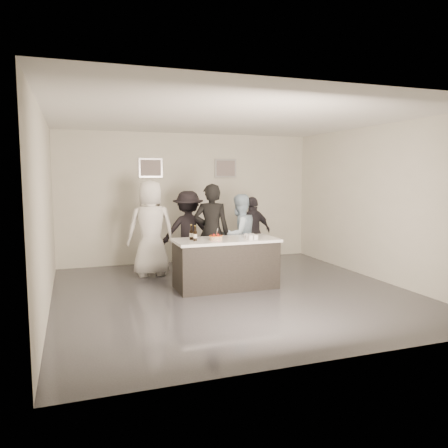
% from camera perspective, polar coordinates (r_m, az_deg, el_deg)
% --- Properties ---
extents(floor, '(6.00, 6.00, 0.00)m').
position_cam_1_polar(floor, '(7.73, 1.24, -8.90)').
color(floor, '#3D3D42').
rests_on(floor, ground).
extents(ceiling, '(6.00, 6.00, 0.00)m').
position_cam_1_polar(ceiling, '(7.51, 1.29, 13.74)').
color(ceiling, white).
extents(wall_back, '(6.00, 0.04, 3.00)m').
position_cam_1_polar(wall_back, '(10.33, -4.59, 3.41)').
color(wall_back, beige).
rests_on(wall_back, ground).
extents(wall_front, '(6.00, 0.04, 3.00)m').
position_cam_1_polar(wall_front, '(4.79, 13.93, -0.29)').
color(wall_front, beige).
rests_on(wall_front, ground).
extents(wall_left, '(0.04, 6.00, 3.00)m').
position_cam_1_polar(wall_left, '(7.01, -22.36, 1.50)').
color(wall_left, beige).
rests_on(wall_left, ground).
extents(wall_right, '(0.04, 6.00, 3.00)m').
position_cam_1_polar(wall_right, '(8.97, 19.53, 2.59)').
color(wall_right, beige).
rests_on(wall_right, ground).
extents(picture_left, '(0.54, 0.04, 0.44)m').
position_cam_1_polar(picture_left, '(10.10, -9.56, 7.24)').
color(picture_left, '#B2B2B7').
rests_on(picture_left, wall_back).
extents(picture_right, '(0.54, 0.04, 0.44)m').
position_cam_1_polar(picture_right, '(10.55, 0.19, 7.29)').
color(picture_right, '#B2B2B7').
rests_on(picture_right, wall_back).
extents(bar_counter, '(1.86, 0.86, 0.90)m').
position_cam_1_polar(bar_counter, '(7.93, 0.24, -5.16)').
color(bar_counter, white).
rests_on(bar_counter, ground).
extents(cake, '(0.23, 0.23, 0.07)m').
position_cam_1_polar(cake, '(7.70, -1.08, -1.83)').
color(cake, '#E95918').
rests_on(cake, bar_counter).
extents(beer_bottle_a, '(0.07, 0.07, 0.26)m').
position_cam_1_polar(beer_bottle_a, '(7.75, -4.29, -1.10)').
color(beer_bottle_a, black).
rests_on(beer_bottle_a, bar_counter).
extents(beer_bottle_b, '(0.07, 0.07, 0.26)m').
position_cam_1_polar(beer_bottle_b, '(7.60, -3.79, -1.24)').
color(beer_bottle_b, black).
rests_on(beer_bottle_b, bar_counter).
extents(tumbler_cluster, '(0.19, 0.30, 0.08)m').
position_cam_1_polar(tumbler_cluster, '(7.90, 3.54, -1.62)').
color(tumbler_cluster, '#C46312').
rests_on(tumbler_cluster, bar_counter).
extents(candles, '(0.24, 0.08, 0.01)m').
position_cam_1_polar(candles, '(7.51, -1.17, -2.30)').
color(candles, pink).
rests_on(candles, bar_counter).
extents(person_main_black, '(0.80, 0.66, 1.88)m').
position_cam_1_polar(person_main_black, '(8.50, -1.63, -1.03)').
color(person_main_black, black).
rests_on(person_main_black, ground).
extents(person_main_blue, '(0.97, 0.87, 1.66)m').
position_cam_1_polar(person_main_blue, '(8.86, 2.04, -1.45)').
color(person_main_blue, '#A7C4DB').
rests_on(person_main_blue, ground).
extents(person_guest_left, '(0.95, 0.62, 1.94)m').
position_cam_1_polar(person_guest_left, '(8.93, -9.54, -0.56)').
color(person_guest_left, white).
rests_on(person_guest_left, ground).
extents(person_guest_right, '(0.98, 0.59, 1.57)m').
position_cam_1_polar(person_guest_right, '(9.66, 3.80, -1.07)').
color(person_guest_right, '#252229').
rests_on(person_guest_right, ground).
extents(person_guest_back, '(1.20, 0.82, 1.71)m').
position_cam_1_polar(person_guest_back, '(9.25, -4.69, -0.97)').
color(person_guest_back, black).
rests_on(person_guest_back, ground).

